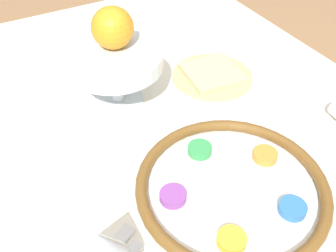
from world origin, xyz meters
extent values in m
cylinder|color=silver|center=(-0.04, 0.03, 0.76)|extent=(0.31, 0.31, 0.01)
torus|color=brown|center=(-0.04, 0.03, 0.77)|extent=(0.31, 0.31, 0.02)
cylinder|color=#33934C|center=(0.05, 0.03, 0.77)|extent=(0.04, 0.04, 0.01)
cylinder|color=#844299|center=(-0.01, 0.12, 0.77)|extent=(0.04, 0.04, 0.01)
cylinder|color=gold|center=(-0.12, 0.09, 0.77)|extent=(0.04, 0.04, 0.01)
cylinder|color=#2D6BB7|center=(-0.12, -0.03, 0.77)|extent=(0.04, 0.04, 0.01)
cylinder|color=orange|center=(-0.01, -0.06, 0.77)|extent=(0.04, 0.04, 0.01)
cone|color=silver|center=(-0.10, 0.27, 0.85)|extent=(0.08, 0.08, 0.07)
cylinder|color=silver|center=(0.27, 0.09, 0.76)|extent=(0.10, 0.10, 0.01)
cylinder|color=silver|center=(0.27, 0.09, 0.80)|extent=(0.03, 0.03, 0.08)
cylinder|color=silver|center=(0.27, 0.09, 0.86)|extent=(0.19, 0.19, 0.03)
sphere|color=orange|center=(0.29, 0.08, 0.91)|extent=(0.08, 0.08, 0.08)
cylinder|color=tan|center=(0.25, -0.13, 0.76)|extent=(0.18, 0.18, 0.01)
cube|color=#D1B784|center=(0.25, -0.13, 0.77)|extent=(0.13, 0.13, 0.01)
camera|label=1|loc=(-0.35, 0.32, 1.27)|focal=42.00mm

